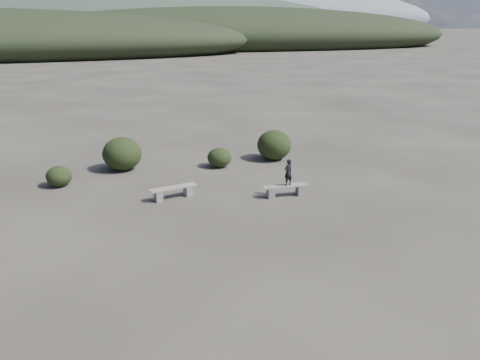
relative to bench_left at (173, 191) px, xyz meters
name	(u,v)px	position (x,y,z in m)	size (l,w,h in m)	color
ground	(261,266)	(1.24, -5.44, -0.25)	(1200.00, 1200.00, 0.00)	#332E27
bench_left	(173,191)	(0.00, 0.00, 0.00)	(1.70, 0.70, 0.42)	gray
bench_right	(286,190)	(3.79, -1.00, -0.01)	(1.65, 0.44, 0.41)	gray
seated_person	(288,172)	(3.87, -1.00, 0.62)	(0.34, 0.22, 0.94)	black
shrub_a	(59,176)	(-3.82, 2.59, 0.13)	(0.94, 0.94, 0.77)	black
shrub_b	(122,154)	(-1.40, 4.01, 0.43)	(1.60, 1.60, 1.37)	black
shrub_c	(219,157)	(2.53, 3.17, 0.16)	(1.03, 1.03, 0.82)	black
shrub_d	(274,145)	(5.16, 3.56, 0.41)	(1.52, 1.52, 1.33)	black
mountain_ridges	(76,17)	(-6.24, 333.62, 10.58)	(500.00, 400.00, 56.00)	black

